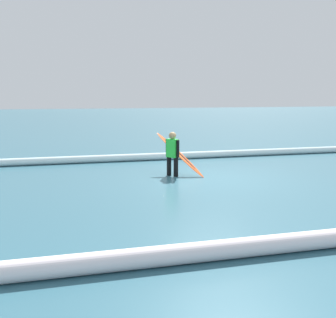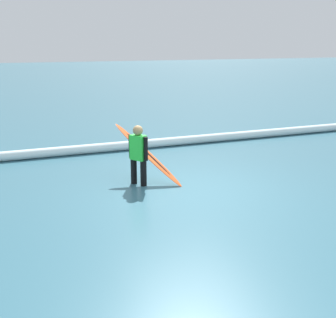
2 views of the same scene
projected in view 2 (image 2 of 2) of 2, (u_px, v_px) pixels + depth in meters
name	position (u px, v px, depth m)	size (l,w,h in m)	color
ground_plane	(189.00, 187.00, 9.39)	(125.49, 125.49, 0.00)	#2F5F70
surfer	(138.00, 152.00, 9.39)	(0.35, 0.47, 1.34)	black
surfboard	(148.00, 154.00, 9.68)	(1.30, 1.56, 1.28)	#E55926
wave_crest_foreground	(224.00, 137.00, 13.75)	(0.26, 0.26, 23.36)	white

